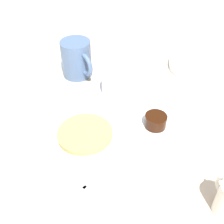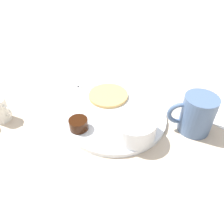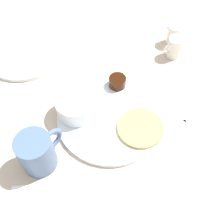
{
  "view_description": "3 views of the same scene",
  "coord_description": "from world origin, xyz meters",
  "px_view_note": "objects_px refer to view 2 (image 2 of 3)",
  "views": [
    {
      "loc": [
        -0.02,
        -0.48,
        0.43
      ],
      "look_at": [
        0.0,
        -0.01,
        0.03
      ],
      "focal_mm": 45.0,
      "sensor_mm": 36.0,
      "label": 1
    },
    {
      "loc": [
        0.37,
        0.25,
        0.39
      ],
      "look_at": [
        0.01,
        -0.0,
        0.03
      ],
      "focal_mm": 35.0,
      "sensor_mm": 36.0,
      "label": 2
    },
    {
      "loc": [
        -0.39,
        0.1,
        0.61
      ],
      "look_at": [
        -0.02,
        0.0,
        0.05
      ],
      "focal_mm": 45.0,
      "sensor_mm": 36.0,
      "label": 3
    }
  ],
  "objects_px": {
    "plate": "(115,116)",
    "bowl": "(134,127)",
    "creamer_pitcher_near": "(0,110)",
    "coffee_mug": "(196,114)",
    "fork": "(83,86)"
  },
  "relations": [
    {
      "from": "plate",
      "to": "fork",
      "type": "bearing_deg",
      "value": -111.62
    },
    {
      "from": "fork",
      "to": "creamer_pitcher_near",
      "type": "bearing_deg",
      "value": -16.09
    },
    {
      "from": "bowl",
      "to": "coffee_mug",
      "type": "bearing_deg",
      "value": 137.32
    },
    {
      "from": "plate",
      "to": "creamer_pitcher_near",
      "type": "relative_size",
      "value": 4.09
    },
    {
      "from": "plate",
      "to": "bowl",
      "type": "bearing_deg",
      "value": 65.91
    },
    {
      "from": "coffee_mug",
      "to": "creamer_pitcher_near",
      "type": "relative_size",
      "value": 1.55
    },
    {
      "from": "coffee_mug",
      "to": "creamer_pitcher_near",
      "type": "bearing_deg",
      "value": -59.06
    },
    {
      "from": "plate",
      "to": "creamer_pitcher_near",
      "type": "distance_m",
      "value": 0.3
    },
    {
      "from": "bowl",
      "to": "creamer_pitcher_near",
      "type": "distance_m",
      "value": 0.35
    },
    {
      "from": "bowl",
      "to": "coffee_mug",
      "type": "relative_size",
      "value": 0.98
    },
    {
      "from": "bowl",
      "to": "creamer_pitcher_near",
      "type": "relative_size",
      "value": 1.52
    },
    {
      "from": "coffee_mug",
      "to": "creamer_pitcher_near",
      "type": "xyz_separation_m",
      "value": [
        0.26,
        -0.43,
        -0.02
      ]
    },
    {
      "from": "bowl",
      "to": "plate",
      "type": "bearing_deg",
      "value": -114.09
    },
    {
      "from": "bowl",
      "to": "fork",
      "type": "xyz_separation_m",
      "value": [
        -0.1,
        -0.25,
        -0.04
      ]
    },
    {
      "from": "creamer_pitcher_near",
      "to": "fork",
      "type": "relative_size",
      "value": 0.6
    }
  ]
}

